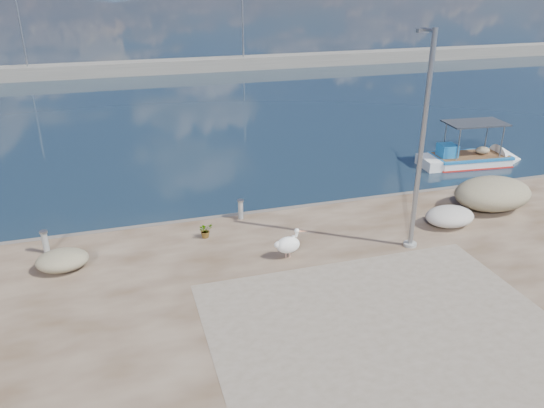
{
  "coord_description": "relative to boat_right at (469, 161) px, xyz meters",
  "views": [
    {
      "loc": [
        -5.06,
        -12.87,
        8.93
      ],
      "look_at": [
        0.0,
        3.8,
        1.3
      ],
      "focal_mm": 35.0,
      "sensor_mm": 36.0,
      "label": 1
    }
  ],
  "objects": [
    {
      "name": "net_pile_d",
      "position": [
        -5.71,
        -6.67,
        0.64
      ],
      "size": [
        1.82,
        1.37,
        0.68
      ],
      "primitive_type": "ellipsoid",
      "color": "beige",
      "rests_on": "quay"
    },
    {
      "name": "ground",
      "position": [
        -11.84,
        -8.54,
        -0.2
      ],
      "size": [
        1400.0,
        1400.0,
        0.0
      ],
      "primitive_type": "plane",
      "color": "#162635",
      "rests_on": "ground"
    },
    {
      "name": "lamp_post",
      "position": [
        -7.87,
        -7.64,
        3.6
      ],
      "size": [
        0.44,
        0.96,
        7.0
      ],
      "color": "gray",
      "rests_on": "quay"
    },
    {
      "name": "pelican",
      "position": [
        -12.05,
        -7.26,
        0.78
      ],
      "size": [
        1.05,
        0.55,
        1.02
      ],
      "rotation": [
        0.0,
        0.0,
        -0.09
      ],
      "color": "tan",
      "rests_on": "quay"
    },
    {
      "name": "bollard_near",
      "position": [
        -12.81,
        -3.94,
        0.71
      ],
      "size": [
        0.25,
        0.25,
        0.76
      ],
      "color": "gray",
      "rests_on": "quay"
    },
    {
      "name": "bollard_far",
      "position": [
        -19.52,
        -4.66,
        0.73
      ],
      "size": [
        0.26,
        0.26,
        0.79
      ],
      "color": "gray",
      "rests_on": "quay"
    },
    {
      "name": "breakwater",
      "position": [
        -11.84,
        31.46,
        0.4
      ],
      "size": [
        120.0,
        2.2,
        7.5
      ],
      "color": "gray",
      "rests_on": "ground"
    },
    {
      "name": "net_pile_b",
      "position": [
        -18.94,
        -5.92,
        0.61
      ],
      "size": [
        1.58,
        1.23,
        0.61
      ],
      "primitive_type": "ellipsoid",
      "color": "tan",
      "rests_on": "quay"
    },
    {
      "name": "potted_plant",
      "position": [
        -14.34,
        -5.06,
        0.57
      ],
      "size": [
        0.59,
        0.55,
        0.53
      ],
      "primitive_type": "imported",
      "rotation": [
        0.0,
        0.0,
        0.32
      ],
      "color": "#33722D",
      "rests_on": "quay"
    },
    {
      "name": "quay_patch",
      "position": [
        -10.84,
        -11.54,
        0.3
      ],
      "size": [
        9.0,
        7.0,
        0.01
      ],
      "primitive_type": "cube",
      "color": "gray",
      "rests_on": "quay"
    },
    {
      "name": "net_pile_c",
      "position": [
        -3.27,
        -5.83,
        0.91
      ],
      "size": [
        3.1,
        2.21,
        1.22
      ],
      "primitive_type": "ellipsoid",
      "color": "tan",
      "rests_on": "quay"
    },
    {
      "name": "boat_right",
      "position": [
        0.0,
        0.0,
        0.0
      ],
      "size": [
        5.44,
        2.19,
        2.55
      ],
      "rotation": [
        0.0,
        0.0,
        -0.09
      ],
      "color": "white",
      "rests_on": "ground"
    }
  ]
}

